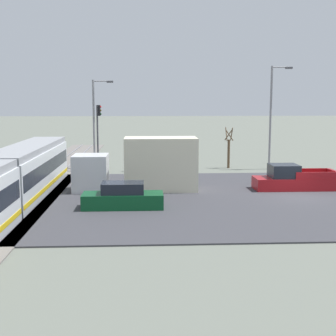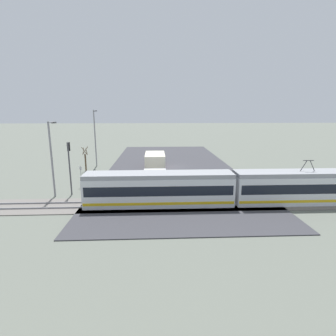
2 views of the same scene
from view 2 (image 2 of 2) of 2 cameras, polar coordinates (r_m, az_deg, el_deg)
ground_plane at (r=44.17m, az=0.64°, el=0.15°), size 320.00×320.00×0.00m
road_surface at (r=44.16m, az=0.64°, el=0.20°), size 20.07×50.36×0.08m
rail_bed at (r=26.93m, az=2.85°, el=-7.85°), size 73.38×4.40×0.22m
light_rail_tram at (r=27.43m, az=14.01°, el=-4.27°), size 29.75×2.78×4.41m
box_truck at (r=33.87m, az=-2.83°, el=-0.52°), size 2.59×8.64×3.73m
pickup_truck at (r=44.50m, az=-2.47°, el=1.23°), size 2.00×5.78×1.79m
sedan_car_0 at (r=33.35m, az=6.61°, el=-2.74°), size 1.78×4.76×1.52m
traffic_light_pole at (r=31.03m, az=-20.67°, el=1.29°), size 0.28×0.47×5.97m
street_tree at (r=43.21m, az=-17.53°, el=1.67°), size 0.93×0.77×3.87m
street_lamp_near_crossing at (r=31.12m, az=-23.95°, el=2.80°), size 0.36×1.95×8.25m
street_lamp_mid_block at (r=46.24m, az=-15.57°, el=7.00°), size 0.36×1.95×9.48m
no_parking_sign at (r=34.47m, az=-18.43°, el=-1.33°), size 0.32×0.08×2.60m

